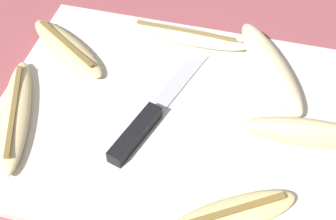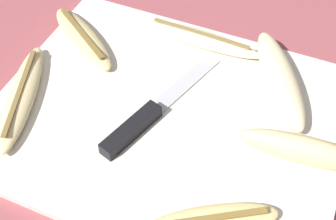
# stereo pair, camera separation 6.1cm
# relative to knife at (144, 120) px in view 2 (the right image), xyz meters

# --- Properties ---
(ground_plane) EXTENTS (4.00, 4.00, 0.00)m
(ground_plane) POSITION_rel_knife_xyz_m (0.02, 0.03, -0.02)
(ground_plane) COLOR #93474C
(cutting_board) EXTENTS (0.46, 0.37, 0.01)m
(cutting_board) POSITION_rel_knife_xyz_m (0.02, 0.03, -0.01)
(cutting_board) COLOR silver
(cutting_board) RESTS_ON ground_plane
(knife) EXTENTS (0.09, 0.22, 0.02)m
(knife) POSITION_rel_knife_xyz_m (0.00, 0.00, 0.00)
(knife) COLOR black
(knife) RESTS_ON cutting_board
(banana_pale_long) EXTENTS (0.19, 0.04, 0.02)m
(banana_pale_long) POSITION_rel_knife_xyz_m (0.01, 0.17, 0.00)
(banana_pale_long) COLOR beige
(banana_pale_long) RESTS_ON cutting_board
(banana_spotted_left) EXTENTS (0.16, 0.12, 0.02)m
(banana_spotted_left) POSITION_rel_knife_xyz_m (-0.15, 0.11, 0.00)
(banana_spotted_left) COLOR #DBC684
(banana_spotted_left) RESTS_ON cutting_board
(banana_cream_curved) EXTENTS (0.13, 0.18, 0.03)m
(banana_cream_curved) POSITION_rel_knife_xyz_m (0.14, 0.13, 0.01)
(banana_cream_curved) COLOR beige
(banana_cream_curved) RESTS_ON cutting_board
(banana_mellow_near) EXTENTS (0.16, 0.05, 0.04)m
(banana_mellow_near) POSITION_rel_knife_xyz_m (0.20, 0.03, 0.01)
(banana_mellow_near) COLOR beige
(banana_mellow_near) RESTS_ON cutting_board
(banana_ripe_center) EXTENTS (0.10, 0.19, 0.02)m
(banana_ripe_center) POSITION_rel_knife_xyz_m (-0.17, -0.03, 0.00)
(banana_ripe_center) COLOR beige
(banana_ripe_center) RESTS_ON cutting_board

